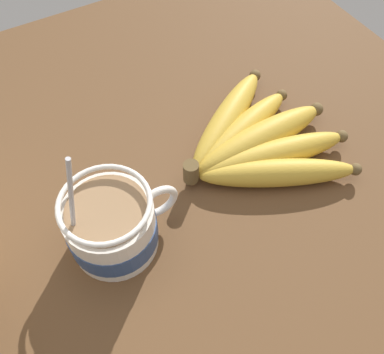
% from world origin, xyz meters
% --- Properties ---
extents(table, '(0.92, 0.92, 0.03)m').
position_xyz_m(table, '(0.00, 0.00, 0.02)').
color(table, brown).
rests_on(table, ground).
extents(coffee_mug, '(0.14, 0.10, 0.17)m').
position_xyz_m(coffee_mug, '(-0.09, -0.01, 0.07)').
color(coffee_mug, white).
rests_on(coffee_mug, table).
extents(banana_bunch, '(0.23, 0.24, 0.04)m').
position_xyz_m(banana_bunch, '(0.13, 0.02, 0.05)').
color(banana_bunch, brown).
rests_on(banana_bunch, table).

